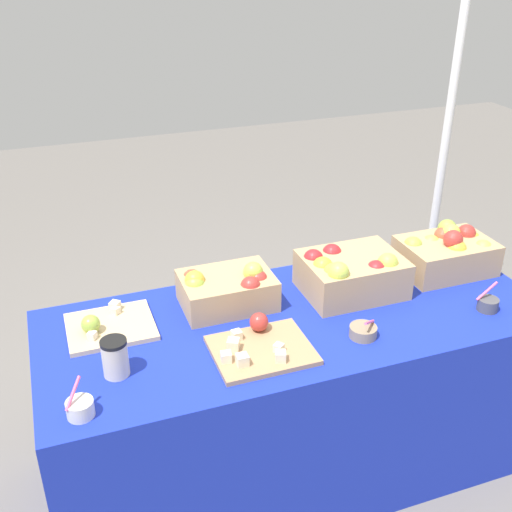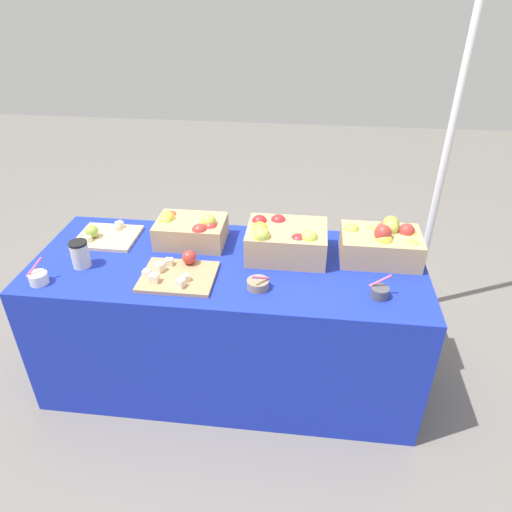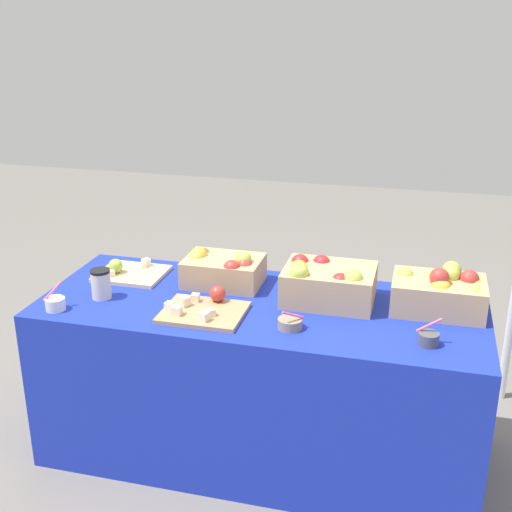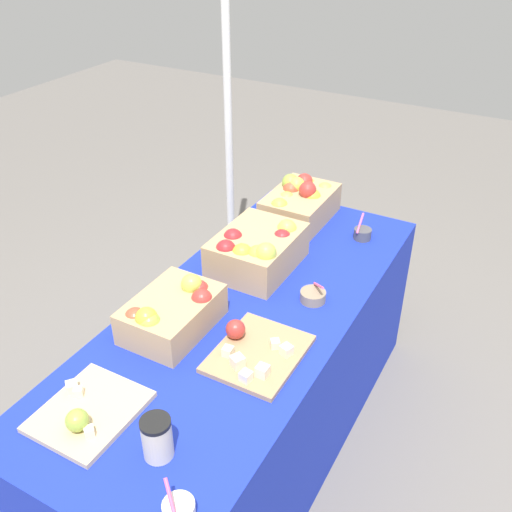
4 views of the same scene
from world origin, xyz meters
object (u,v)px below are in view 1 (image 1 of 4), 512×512
Objects in this scene: sample_bowl_mid at (80,408)px; tent_pole at (443,156)px; sample_bowl_near at (488,304)px; cutting_board_back at (107,326)px; apple_crate_middle at (350,273)px; sample_bowl_far at (363,331)px; apple_crate_right at (227,289)px; coffee_cup at (115,358)px; apple_crate_left at (447,251)px; cutting_board_front at (260,346)px.

sample_bowl_mid is 2.20m from tent_pole.
cutting_board_back is at bearing 165.60° from sample_bowl_near.
apple_crate_middle is at bearing 19.02° from sample_bowl_mid.
sample_bowl_near is at bearing -34.59° from apple_crate_middle.
sample_bowl_far reaches higher than cutting_board_back.
sample_bowl_near is (0.92, -0.37, -0.05)m from apple_crate_right.
cutting_board_back is 1.91m from tent_pole.
tent_pole is (1.81, 0.86, 0.20)m from coffee_cup.
apple_crate_right is 2.65× the size of coffee_cup.
apple_crate_left reaches higher than sample_bowl_far.
cutting_board_back is at bearing 178.95° from apple_crate_left.
coffee_cup reaches higher than sample_bowl_near.
apple_crate_right is 1.13× the size of cutting_board_back.
sample_bowl_near is (1.38, -0.35, 0.01)m from cutting_board_back.
sample_bowl_near is 1.39m from coffee_cup.
cutting_board_front is 3.15× the size of sample_bowl_near.
apple_crate_left is 0.47m from apple_crate_middle.
apple_crate_right is (-0.49, 0.07, -0.01)m from apple_crate_middle.
apple_crate_middle reaches higher than cutting_board_front.
cutting_board_back is 0.27m from coffee_cup.
apple_crate_left is 0.98× the size of apple_crate_middle.
apple_crate_left is at bearing 16.45° from cutting_board_front.
apple_crate_left reaches higher than cutting_board_front.
tent_pole is (1.33, 0.90, 0.25)m from cutting_board_front.
sample_bowl_mid is at bearing -177.17° from sample_bowl_near.
apple_crate_middle is 0.54m from cutting_board_front.
apple_crate_right is 3.25× the size of sample_bowl_near.
apple_crate_right is at bearing 136.83° from sample_bowl_far.
coffee_cup reaches higher than cutting_board_front.
sample_bowl_near is at bearing -113.99° from tent_pole.
apple_crate_middle reaches higher than sample_bowl_far.
apple_crate_right is 0.74m from sample_bowl_mid.
sample_bowl_far is at bearing 4.54° from sample_bowl_mid.
coffee_cup is at bearing -148.48° from apple_crate_right.
apple_crate_right is 0.46m from cutting_board_back.
sample_bowl_mid is (-1.52, -0.07, 0.00)m from sample_bowl_near.
apple_crate_middle is at bearing 27.85° from cutting_board_front.
tent_pole is (1.94, 1.02, 0.24)m from sample_bowl_mid.
sample_bowl_near is at bearing -96.76° from apple_crate_left.
cutting_board_back is 0.45m from sample_bowl_mid.
apple_crate_left is 0.98m from cutting_board_front.
sample_bowl_mid is (-1.55, -0.40, -0.06)m from apple_crate_left.
coffee_cup is at bearing 175.63° from cutting_board_front.
apple_crate_right is 0.33m from cutting_board_front.
apple_crate_left is 1.44m from coffee_cup.
apple_crate_left reaches higher than sample_bowl_mid.
sample_bowl_mid reaches higher than cutting_board_front.
coffee_cup is (-0.46, -0.28, -0.01)m from apple_crate_right.
apple_crate_right reaches higher than coffee_cup.
cutting_board_back is 2.89× the size of sample_bowl_near.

